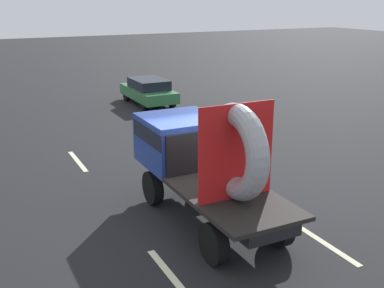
# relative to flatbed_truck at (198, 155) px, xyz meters

# --- Properties ---
(ground_plane) EXTENTS (120.00, 120.00, 0.00)m
(ground_plane) POSITION_rel_flatbed_truck_xyz_m (0.12, 0.01, -1.63)
(ground_plane) COLOR black
(flatbed_truck) EXTENTS (2.02, 5.53, 3.34)m
(flatbed_truck) POSITION_rel_flatbed_truck_xyz_m (0.00, 0.00, 0.00)
(flatbed_truck) COLOR black
(flatbed_truck) RESTS_ON ground_plane
(distant_sedan) EXTENTS (1.79, 4.18, 1.36)m
(distant_sedan) POSITION_rel_flatbed_truck_xyz_m (3.78, 13.02, -0.90)
(distant_sedan) COLOR black
(distant_sedan) RESTS_ON ground_plane
(lane_dash_left_near) EXTENTS (0.16, 2.93, 0.01)m
(lane_dash_left_near) POSITION_rel_flatbed_truck_xyz_m (-1.89, -2.78, -1.63)
(lane_dash_left_near) COLOR beige
(lane_dash_left_near) RESTS_ON ground_plane
(lane_dash_left_far) EXTENTS (0.16, 2.34, 0.01)m
(lane_dash_left_far) POSITION_rel_flatbed_truck_xyz_m (-1.89, 5.53, -1.63)
(lane_dash_left_far) COLOR beige
(lane_dash_left_far) RESTS_ON ground_plane
(lane_dash_right_near) EXTENTS (0.16, 2.54, 0.01)m
(lane_dash_right_near) POSITION_rel_flatbed_truck_xyz_m (1.89, -2.68, -1.63)
(lane_dash_right_near) COLOR beige
(lane_dash_right_near) RESTS_ON ground_plane
(lane_dash_right_far) EXTENTS (0.16, 2.67, 0.01)m
(lane_dash_right_far) POSITION_rel_flatbed_truck_xyz_m (1.89, 5.08, -1.63)
(lane_dash_right_far) COLOR beige
(lane_dash_right_far) RESTS_ON ground_plane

